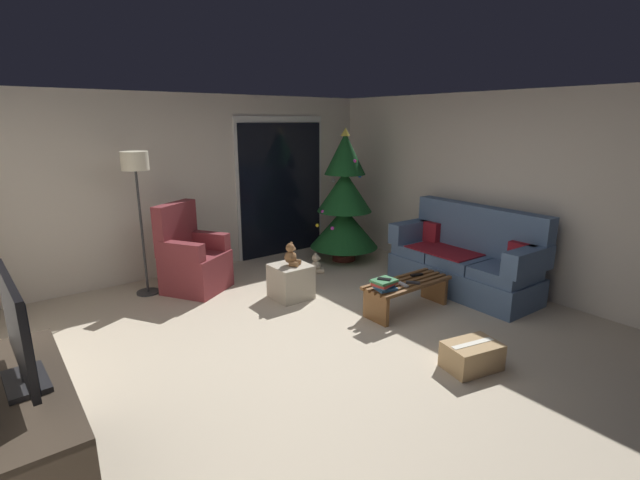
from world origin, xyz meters
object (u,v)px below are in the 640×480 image
coffee_table (407,291)px  remote_black (417,275)px  remote_graphite (413,283)px  christmas_tree (344,204)px  remote_silver (403,284)px  media_shelf (33,454)px  couch (465,260)px  cell_phone (384,279)px  armchair (192,260)px  ottoman (291,281)px  cardboard_box_taped_mid_floor (472,356)px  book_stack (385,284)px  teddy_bear_chestnut (291,256)px  television (17,331)px  floor_lamp (136,175)px  teddy_bear_cream_by_tree (316,264)px

coffee_table → remote_black: remote_black is taller
remote_graphite → christmas_tree: size_ratio=0.08×
remote_black → remote_silver: 0.39m
media_shelf → couch: bearing=7.7°
couch → cell_phone: bearing=-178.2°
couch → armchair: bearing=143.0°
ottoman → cardboard_box_taped_mid_floor: size_ratio=0.82×
remote_silver → book_stack: book_stack is taller
armchair → teddy_bear_chestnut: size_ratio=3.96×
remote_black → media_shelf: 4.02m
media_shelf → cardboard_box_taped_mid_floor: bearing=-10.1°
coffee_table → cardboard_box_taped_mid_floor: 1.32m
coffee_table → television: (-3.70, -0.58, 0.83)m
remote_black → teddy_bear_chestnut: bearing=-122.7°
couch → remote_silver: size_ratio=12.57×
remote_graphite → television: (-3.69, -0.49, 0.70)m
remote_graphite → cardboard_box_taped_mid_floor: remote_graphite is taller
ottoman → teddy_bear_chestnut: teddy_bear_chestnut is taller
coffee_table → cell_phone: size_ratio=7.64×
book_stack → television: size_ratio=0.34×
couch → floor_lamp: 4.22m
remote_silver → media_shelf: bearing=-160.7°
armchair → ottoman: armchair is taller
ottoman → remote_black: bearing=-45.3°
book_stack → christmas_tree: size_ratio=0.14×
coffee_table → teddy_bear_chestnut: bearing=126.3°
cardboard_box_taped_mid_floor → book_stack: bearing=85.8°
christmas_tree → remote_silver: bearing=-112.6°
remote_graphite → christmas_tree: bearing=32.0°
cell_phone → armchair: size_ratio=0.13×
teddy_bear_cream_by_tree → remote_black: bearing=-81.9°
couch → teddy_bear_chestnut: bearing=150.3°
christmas_tree → teddy_bear_chestnut: 1.77m
ottoman → cardboard_box_taped_mid_floor: 2.39m
couch → christmas_tree: size_ratio=0.96×
cardboard_box_taped_mid_floor → media_shelf: bearing=169.9°
teddy_bear_chestnut → couch: bearing=-29.7°
floor_lamp → cardboard_box_taped_mid_floor: floor_lamp is taller
remote_silver → television: (-3.56, -0.52, 0.70)m
coffee_table → cell_phone: cell_phone is taller
remote_black → cardboard_box_taped_mid_floor: bearing=-16.8°
couch → teddy_bear_chestnut: couch is taller
coffee_table → remote_black: bearing=15.1°
media_shelf → television: (0.03, 0.05, 0.71)m
remote_black → teddy_bear_cream_by_tree: remote_black is taller
book_stack → cardboard_box_taped_mid_floor: size_ratio=0.53×
remote_black → cell_phone: (-0.63, -0.09, 0.11)m
cell_phone → cardboard_box_taped_mid_floor: cell_phone is taller
remote_black → ottoman: 1.53m
floor_lamp → television: 3.33m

